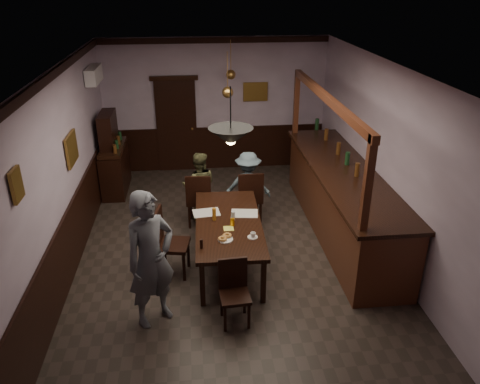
{
  "coord_description": "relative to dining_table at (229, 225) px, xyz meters",
  "views": [
    {
      "loc": [
        -0.56,
        -6.4,
        4.2
      ],
      "look_at": [
        0.13,
        0.09,
        1.15
      ],
      "focal_mm": 35.0,
      "sensor_mm": 36.0,
      "label": 1
    }
  ],
  "objects": [
    {
      "name": "room",
      "position": [
        0.07,
        0.11,
        0.81
      ],
      "size": [
        5.01,
        8.01,
        3.01
      ],
      "color": "#2D2621",
      "rests_on": "ground"
    },
    {
      "name": "dining_table",
      "position": [
        0.0,
        0.0,
        0.0
      ],
      "size": [
        1.06,
        2.23,
        0.75
      ],
      "rotation": [
        0.0,
        0.0,
        -0.03
      ],
      "color": "black",
      "rests_on": "ground"
    },
    {
      "name": "chair_far_left",
      "position": [
        -0.42,
        1.28,
        -0.12
      ],
      "size": [
        0.49,
        0.49,
        1.03
      ],
      "rotation": [
        0.0,
        0.0,
        3.04
      ],
      "color": "black",
      "rests_on": "ground"
    },
    {
      "name": "chair_far_right",
      "position": [
        0.49,
        1.25,
        -0.11
      ],
      "size": [
        0.47,
        0.47,
        1.04
      ],
      "rotation": [
        0.0,
        0.0,
        3.18
      ],
      "color": "black",
      "rests_on": "ground"
    },
    {
      "name": "chair_near",
      "position": [
        -0.04,
        -1.33,
        -0.2
      ],
      "size": [
        0.41,
        0.41,
        0.89
      ],
      "rotation": [
        0.0,
        0.0,
        0.07
      ],
      "color": "black",
      "rests_on": "ground"
    },
    {
      "name": "chair_side",
      "position": [
        -0.94,
        -0.16,
        -0.1
      ],
      "size": [
        0.54,
        0.54,
        1.07
      ],
      "rotation": [
        0.0,
        0.0,
        1.39
      ],
      "color": "black",
      "rests_on": "ground"
    },
    {
      "name": "person_standing",
      "position": [
        -1.08,
        -1.22,
        0.25
      ],
      "size": [
        0.81,
        0.76,
        1.87
      ],
      "primitive_type": "imported",
      "rotation": [
        0.0,
        0.0,
        0.63
      ],
      "color": "slate",
      "rests_on": "ground"
    },
    {
      "name": "person_seated_left",
      "position": [
        -0.41,
        1.56,
        -0.03
      ],
      "size": [
        0.65,
        0.52,
        1.32
      ],
      "primitive_type": "imported",
      "rotation": [
        0.0,
        0.0,
        3.11
      ],
      "color": "brown",
      "rests_on": "ground"
    },
    {
      "name": "person_seated_right",
      "position": [
        0.49,
        1.54,
        -0.04
      ],
      "size": [
        0.9,
        0.61,
        1.3
      ],
      "primitive_type": "imported",
      "rotation": [
        0.0,
        0.0,
        2.98
      ],
      "color": "slate",
      "rests_on": "ground"
    },
    {
      "name": "newspaper_left",
      "position": [
        -0.33,
        0.33,
        0.07
      ],
      "size": [
        0.45,
        0.35,
        0.01
      ],
      "primitive_type": "cube",
      "rotation": [
        0.0,
        0.0,
        0.11
      ],
      "color": "silver",
      "rests_on": "dining_table"
    },
    {
      "name": "newspaper_right",
      "position": [
        0.27,
        0.24,
        0.07
      ],
      "size": [
        0.46,
        0.35,
        0.01
      ],
      "primitive_type": "cube",
      "rotation": [
        0.0,
        0.0,
        -0.13
      ],
      "color": "silver",
      "rests_on": "dining_table"
    },
    {
      "name": "napkin",
      "position": [
        -0.02,
        -0.21,
        0.07
      ],
      "size": [
        0.15,
        0.15,
        0.0
      ],
      "primitive_type": "cube",
      "rotation": [
        0.0,
        0.0,
        -0.03
      ],
      "color": "#EDF159",
      "rests_on": "dining_table"
    },
    {
      "name": "saucer",
      "position": [
        0.31,
        -0.51,
        0.07
      ],
      "size": [
        0.15,
        0.15,
        0.01
      ],
      "primitive_type": "cylinder",
      "color": "white",
      "rests_on": "dining_table"
    },
    {
      "name": "coffee_cup",
      "position": [
        0.31,
        -0.52,
        0.11
      ],
      "size": [
        0.08,
        0.08,
        0.07
      ],
      "primitive_type": "imported",
      "rotation": [
        0.0,
        0.0,
        -0.03
      ],
      "color": "white",
      "rests_on": "saucer"
    },
    {
      "name": "pastry_plate",
      "position": [
        -0.09,
        -0.54,
        0.07
      ],
      "size": [
        0.22,
        0.22,
        0.01
      ],
      "primitive_type": "cylinder",
      "color": "white",
      "rests_on": "dining_table"
    },
    {
      "name": "pastry_ring_a",
      "position": [
        -0.13,
        -0.56,
        0.1
      ],
      "size": [
        0.13,
        0.13,
        0.04
      ],
      "primitive_type": "torus",
      "color": "#C68C47",
      "rests_on": "pastry_plate"
    },
    {
      "name": "pastry_ring_b",
      "position": [
        -0.06,
        -0.47,
        0.1
      ],
      "size": [
        0.13,
        0.13,
        0.04
      ],
      "primitive_type": "torus",
      "color": "#C68C47",
      "rests_on": "pastry_plate"
    },
    {
      "name": "soda_can",
      "position": [
        0.05,
        -0.13,
        0.12
      ],
      "size": [
        0.07,
        0.07,
        0.12
      ],
      "primitive_type": "cylinder",
      "color": "orange",
      "rests_on": "dining_table"
    },
    {
      "name": "beer_glass",
      "position": [
        -0.21,
        0.08,
        0.16
      ],
      "size": [
        0.06,
        0.06,
        0.2
      ],
      "primitive_type": "cylinder",
      "color": "#BF721E",
      "rests_on": "dining_table"
    },
    {
      "name": "water_glass",
      "position": [
        0.08,
        0.04,
        0.14
      ],
      "size": [
        0.06,
        0.06,
        0.15
      ],
      "primitive_type": "cylinder",
      "color": "silver",
      "rests_on": "dining_table"
    },
    {
      "name": "pepper_mill",
      "position": [
        -0.44,
        -0.72,
        0.13
      ],
      "size": [
        0.04,
        0.04,
        0.14
      ],
      "primitive_type": "cylinder",
      "color": "black",
      "rests_on": "dining_table"
    },
    {
      "name": "sideboard",
      "position": [
        -2.15,
        3.04,
        -0.01
      ],
      "size": [
        0.46,
        1.28,
        1.69
      ],
      "color": "black",
      "rests_on": "ground"
    },
    {
      "name": "bar_counter",
      "position": [
        2.06,
        0.84,
        -0.06
      ],
      "size": [
        1.03,
        4.43,
        2.48
      ],
      "color": "#441F12",
      "rests_on": "ground"
    },
    {
      "name": "door_back",
      "position": [
        -0.83,
        4.06,
        0.36
      ],
      "size": [
        0.9,
        0.06,
        2.1
      ],
      "primitive_type": "cube",
      "color": "black",
      "rests_on": "ground"
    },
    {
      "name": "ac_unit",
      "position": [
        -2.31,
        3.01,
        1.76
      ],
      "size": [
        0.2,
        0.85,
        0.3
      ],
      "color": "white",
      "rests_on": "ground"
    },
    {
      "name": "picture_left_small",
      "position": [
        -2.39,
        -1.49,
        1.46
      ],
      "size": [
        0.04,
        0.28,
        0.36
      ],
      "color": "olive",
      "rests_on": "ground"
    },
    {
      "name": "picture_left_large",
      "position": [
        -2.39,
        0.91,
        1.01
      ],
      "size": [
        0.04,
        0.62,
        0.48
      ],
      "color": "olive",
      "rests_on": "ground"
    },
    {
      "name": "picture_back",
      "position": [
        0.97,
        4.07,
        1.11
      ],
      "size": [
        0.55,
        0.04,
        0.42
      ],
      "color": "olive",
      "rests_on": "ground"
    },
    {
      "name": "pendant_iron",
      "position": [
        -0.02,
        -0.8,
        1.7
      ],
      "size": [
        0.56,
        0.56,
        0.73
      ],
      "color": "black",
      "rests_on": "ground"
    },
    {
      "name": "pendant_brass_mid",
      "position": [
        0.17,
        1.93,
        1.61
      ],
      "size": [
        0.2,
        0.2,
        0.81
      ],
      "color": "#BF8C3F",
      "rests_on": "ground"
    },
    {
      "name": "pendant_brass_far",
      "position": [
        0.37,
        3.51,
        1.61
      ],
      "size": [
        0.2,
        0.2,
        0.81
      ],
      "color": "#BF8C3F",
      "rests_on": "ground"
    }
  ]
}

